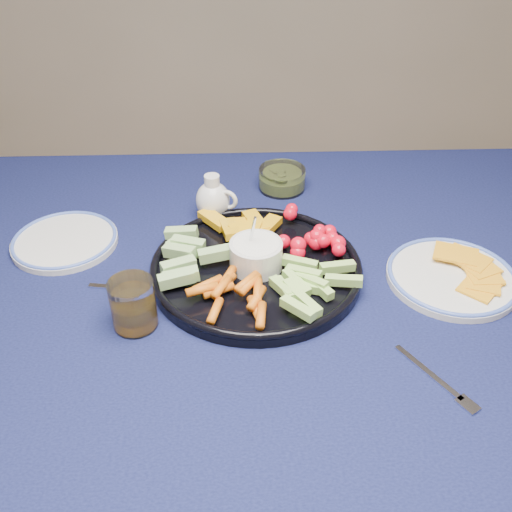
{
  "coord_description": "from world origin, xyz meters",
  "views": [
    {
      "loc": [
        0.08,
        -0.83,
        1.41
      ],
      "look_at": [
        0.11,
        0.02,
        0.79
      ],
      "focal_mm": 40.0,
      "sensor_mm": 36.0,
      "label": 1
    }
  ],
  "objects_px": {
    "cheese_plate": "(452,275)",
    "juice_tumbler": "(134,307)",
    "side_plate_extra": "(65,241)",
    "creamer_pitcher": "(213,200)",
    "dining_table": "(201,316)",
    "crudite_platter": "(254,264)",
    "pickle_bowl": "(282,180)"
  },
  "relations": [
    {
      "from": "crudite_platter",
      "to": "creamer_pitcher",
      "type": "xyz_separation_m",
      "value": [
        -0.08,
        0.2,
        0.02
      ]
    },
    {
      "from": "dining_table",
      "to": "pickle_bowl",
      "type": "xyz_separation_m",
      "value": [
        0.18,
        0.34,
        0.11
      ]
    },
    {
      "from": "dining_table",
      "to": "pickle_bowl",
      "type": "height_order",
      "value": "pickle_bowl"
    },
    {
      "from": "dining_table",
      "to": "crudite_platter",
      "type": "xyz_separation_m",
      "value": [
        0.11,
        0.02,
        0.11
      ]
    },
    {
      "from": "cheese_plate",
      "to": "pickle_bowl",
      "type": "bearing_deg",
      "value": 128.97
    },
    {
      "from": "pickle_bowl",
      "to": "cheese_plate",
      "type": "height_order",
      "value": "pickle_bowl"
    },
    {
      "from": "creamer_pitcher",
      "to": "side_plate_extra",
      "type": "height_order",
      "value": "creamer_pitcher"
    },
    {
      "from": "crudite_platter",
      "to": "juice_tumbler",
      "type": "distance_m",
      "value": 0.24
    },
    {
      "from": "juice_tumbler",
      "to": "cheese_plate",
      "type": "bearing_deg",
      "value": 9.79
    },
    {
      "from": "crudite_platter",
      "to": "cheese_plate",
      "type": "bearing_deg",
      "value": -5.05
    },
    {
      "from": "dining_table",
      "to": "creamer_pitcher",
      "type": "relative_size",
      "value": 16.41
    },
    {
      "from": "dining_table",
      "to": "side_plate_extra",
      "type": "bearing_deg",
      "value": 154.98
    },
    {
      "from": "juice_tumbler",
      "to": "side_plate_extra",
      "type": "height_order",
      "value": "juice_tumbler"
    },
    {
      "from": "cheese_plate",
      "to": "juice_tumbler",
      "type": "relative_size",
      "value": 2.68
    },
    {
      "from": "dining_table",
      "to": "crudite_platter",
      "type": "height_order",
      "value": "crudite_platter"
    },
    {
      "from": "creamer_pitcher",
      "to": "cheese_plate",
      "type": "relative_size",
      "value": 0.43
    },
    {
      "from": "cheese_plate",
      "to": "creamer_pitcher",
      "type": "bearing_deg",
      "value": 152.15
    },
    {
      "from": "crudite_platter",
      "to": "juice_tumbler",
      "type": "height_order",
      "value": "crudite_platter"
    },
    {
      "from": "pickle_bowl",
      "to": "crudite_platter",
      "type": "bearing_deg",
      "value": -103.01
    },
    {
      "from": "dining_table",
      "to": "juice_tumbler",
      "type": "distance_m",
      "value": 0.2
    },
    {
      "from": "dining_table",
      "to": "creamer_pitcher",
      "type": "bearing_deg",
      "value": 83.59
    },
    {
      "from": "crudite_platter",
      "to": "dining_table",
      "type": "bearing_deg",
      "value": -171.22
    },
    {
      "from": "dining_table",
      "to": "side_plate_extra",
      "type": "xyz_separation_m",
      "value": [
        -0.27,
        0.13,
        0.1
      ]
    },
    {
      "from": "creamer_pitcher",
      "to": "side_plate_extra",
      "type": "relative_size",
      "value": 0.48
    },
    {
      "from": "pickle_bowl",
      "to": "juice_tumbler",
      "type": "distance_m",
      "value": 0.54
    },
    {
      "from": "side_plate_extra",
      "to": "cheese_plate",
      "type": "bearing_deg",
      "value": -10.96
    },
    {
      "from": "cheese_plate",
      "to": "side_plate_extra",
      "type": "xyz_separation_m",
      "value": [
        -0.74,
        0.14,
        -0.0
      ]
    },
    {
      "from": "dining_table",
      "to": "side_plate_extra",
      "type": "height_order",
      "value": "side_plate_extra"
    },
    {
      "from": "creamer_pitcher",
      "to": "side_plate_extra",
      "type": "xyz_separation_m",
      "value": [
        -0.3,
        -0.09,
        -0.03
      ]
    },
    {
      "from": "pickle_bowl",
      "to": "cheese_plate",
      "type": "xyz_separation_m",
      "value": [
        0.29,
        -0.36,
        -0.01
      ]
    },
    {
      "from": "crudite_platter",
      "to": "creamer_pitcher",
      "type": "distance_m",
      "value": 0.22
    },
    {
      "from": "cheese_plate",
      "to": "side_plate_extra",
      "type": "distance_m",
      "value": 0.76
    }
  ]
}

